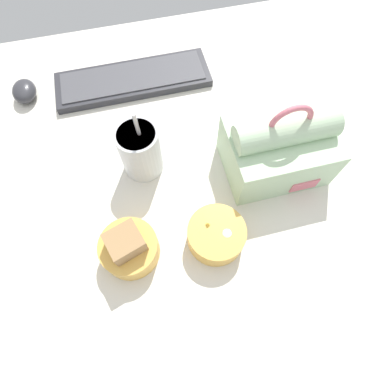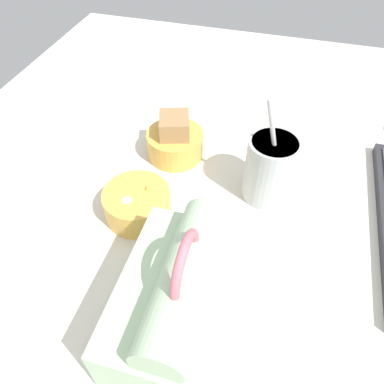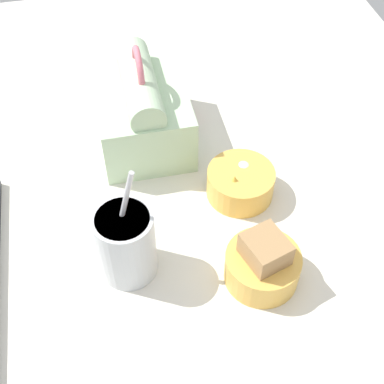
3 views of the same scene
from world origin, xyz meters
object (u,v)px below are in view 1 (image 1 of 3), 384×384
at_px(bento_bowl_snacks, 216,235).
at_px(computer_mouse, 24,91).
at_px(soup_cup, 140,150).
at_px(bento_bowl_sandwich, 129,248).
at_px(lunch_bag, 278,148).
at_px(keyboard, 133,79).

distance_m(bento_bowl_snacks, computer_mouse, 0.56).
xyz_separation_m(soup_cup, bento_bowl_sandwich, (-0.05, -0.18, -0.03)).
height_order(lunch_bag, computer_mouse, lunch_bag).
xyz_separation_m(soup_cup, bento_bowl_snacks, (0.10, -0.19, -0.03)).
xyz_separation_m(lunch_bag, bento_bowl_snacks, (-0.16, -0.13, -0.04)).
bearing_deg(bento_bowl_sandwich, bento_bowl_snacks, -4.38).
distance_m(lunch_bag, bento_bowl_sandwich, 0.34).
relative_size(bento_bowl_sandwich, computer_mouse, 1.48).
bearing_deg(soup_cup, bento_bowl_snacks, -61.81).
bearing_deg(computer_mouse, keyboard, -3.45).
bearing_deg(lunch_bag, soup_cup, 166.68).
height_order(soup_cup, bento_bowl_sandwich, soup_cup).
height_order(bento_bowl_sandwich, computer_mouse, bento_bowl_sandwich).
distance_m(bento_bowl_sandwich, bento_bowl_snacks, 0.16).
height_order(lunch_bag, bento_bowl_sandwich, lunch_bag).
distance_m(soup_cup, bento_bowl_sandwich, 0.19).
height_order(keyboard, soup_cup, soup_cup).
relative_size(keyboard, lunch_bag, 1.86).
xyz_separation_m(keyboard, bento_bowl_snacks, (0.09, -0.43, 0.02)).
bearing_deg(bento_bowl_sandwich, computer_mouse, 112.91).
xyz_separation_m(lunch_bag, computer_mouse, (-0.50, 0.32, -0.04)).
distance_m(keyboard, bento_bowl_snacks, 0.44).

